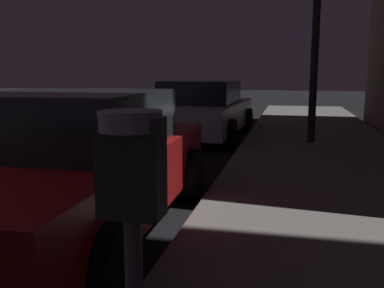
# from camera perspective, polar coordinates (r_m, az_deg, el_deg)

# --- Properties ---
(parking_meter) EXTENTS (0.19, 0.19, 1.35)m
(parking_meter) POSITION_cam_1_polar(r_m,az_deg,el_deg) (1.32, -7.97, -9.81)
(parking_meter) COLOR #59595B
(parking_meter) RESTS_ON sidewalk
(car_red) EXTENTS (2.21, 4.42, 1.43)m
(car_red) POSITION_cam_1_polar(r_m,az_deg,el_deg) (4.45, -15.87, -2.69)
(car_red) COLOR maroon
(car_red) RESTS_ON ground
(car_silver) EXTENTS (2.22, 4.52, 1.43)m
(car_silver) POSITION_cam_1_polar(r_m,az_deg,el_deg) (10.60, 1.39, 4.52)
(car_silver) COLOR #B7B7BF
(car_silver) RESTS_ON ground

